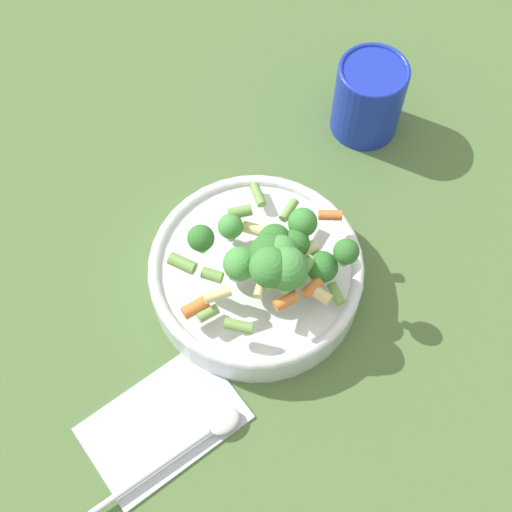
# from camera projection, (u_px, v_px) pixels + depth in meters

# --- Properties ---
(ground_plane) EXTENTS (3.00, 3.00, 0.00)m
(ground_plane) POSITION_uv_depth(u_px,v_px,m) (256.00, 283.00, 0.83)
(ground_plane) COLOR #4C6B38
(bowl) EXTENTS (0.24, 0.24, 0.05)m
(bowl) POSITION_uv_depth(u_px,v_px,m) (256.00, 273.00, 0.80)
(bowl) COLOR silver
(bowl) RESTS_ON ground_plane
(pasta_salad) EXTENTS (0.17, 0.20, 0.09)m
(pasta_salad) POSITION_uv_depth(u_px,v_px,m) (275.00, 257.00, 0.73)
(pasta_salad) COLOR #8CB766
(pasta_salad) RESTS_ON bowl
(cup) EXTENTS (0.09, 0.09, 0.11)m
(cup) POSITION_uv_depth(u_px,v_px,m) (369.00, 97.00, 0.88)
(cup) COLOR #192DAD
(cup) RESTS_ON ground_plane
(napkin) EXTENTS (0.15, 0.19, 0.01)m
(napkin) POSITION_uv_depth(u_px,v_px,m) (163.00, 423.00, 0.75)
(napkin) COLOR #B2BCC6
(napkin) RESTS_ON ground_plane
(spoon) EXTENTS (0.07, 0.17, 0.01)m
(spoon) POSITION_uv_depth(u_px,v_px,m) (194.00, 442.00, 0.73)
(spoon) COLOR silver
(spoon) RESTS_ON napkin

